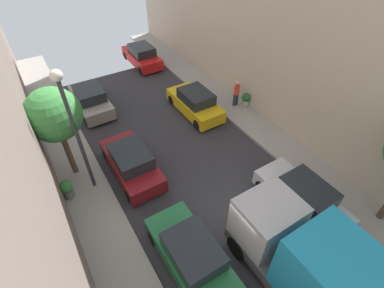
{
  "coord_description": "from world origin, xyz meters",
  "views": [
    {
      "loc": [
        -5.29,
        -4.24,
        10.48
      ],
      "look_at": [
        0.64,
        5.29,
        0.5
      ],
      "focal_mm": 26.49,
      "sensor_mm": 36.0,
      "label": 1
    }
  ],
  "objects": [
    {
      "name": "pedestrian",
      "position": [
        5.24,
        7.39,
        1.07
      ],
      "size": [
        0.4,
        0.36,
        1.72
      ],
      "color": "#2D334C",
      "rests_on": "sidewalk_right"
    },
    {
      "name": "ground",
      "position": [
        0.0,
        0.0,
        0.0
      ],
      "size": [
        32.0,
        32.0,
        0.0
      ],
      "primitive_type": "plane",
      "color": "#2D2D33"
    },
    {
      "name": "parked_car_left_2",
      "position": [
        -2.7,
        -0.05,
        0.72
      ],
      "size": [
        1.78,
        4.2,
        1.57
      ],
      "color": "#1E6638",
      "rests_on": "ground"
    },
    {
      "name": "street_tree_0",
      "position": [
        -5.12,
        6.97,
        3.54
      ],
      "size": [
        2.35,
        2.35,
        4.59
      ],
      "color": "brown",
      "rests_on": "sidewalk_left"
    },
    {
      "name": "potted_plant_1",
      "position": [
        -5.76,
        5.54,
        0.68
      ],
      "size": [
        0.57,
        0.57,
        0.95
      ],
      "color": "slate",
      "rests_on": "sidewalk_left"
    },
    {
      "name": "parked_car_right_2",
      "position": [
        2.7,
        8.24,
        0.72
      ],
      "size": [
        1.78,
        4.2,
        1.57
      ],
      "color": "gold",
      "rests_on": "ground"
    },
    {
      "name": "parked_car_left_3",
      "position": [
        -2.7,
        5.46,
        0.72
      ],
      "size": [
        1.78,
        4.2,
        1.57
      ],
      "color": "maroon",
      "rests_on": "ground"
    },
    {
      "name": "parked_car_right_3",
      "position": [
        2.7,
        16.19,
        0.72
      ],
      "size": [
        1.78,
        4.2,
        1.57
      ],
      "color": "red",
      "rests_on": "ground"
    },
    {
      "name": "potted_plant_2",
      "position": [
        5.8,
        7.04,
        0.61
      ],
      "size": [
        0.53,
        0.53,
        0.85
      ],
      "color": "#B2A899",
      "rests_on": "sidewalk_right"
    },
    {
      "name": "parked_car_left_4",
      "position": [
        -2.7,
        12.03,
        0.72
      ],
      "size": [
        1.78,
        4.2,
        1.57
      ],
      "color": "gray",
      "rests_on": "ground"
    },
    {
      "name": "sidewalk_right",
      "position": [
        5.0,
        0.0,
        0.07
      ],
      "size": [
        2.0,
        44.0,
        0.15
      ],
      "primitive_type": "cube",
      "color": "gray",
      "rests_on": "ground"
    },
    {
      "name": "parked_car_right_1",
      "position": [
        2.7,
        -0.35,
        0.72
      ],
      "size": [
        1.78,
        4.2,
        1.57
      ],
      "color": "silver",
      "rests_on": "ground"
    },
    {
      "name": "delivery_truck",
      "position": [
        0.0,
        -3.38,
        1.79
      ],
      "size": [
        2.26,
        6.6,
        3.38
      ],
      "color": "#4C4C51",
      "rests_on": "ground"
    },
    {
      "name": "lamp_post",
      "position": [
        -4.6,
        5.61,
        4.0
      ],
      "size": [
        0.44,
        0.44,
        5.91
      ],
      "color": "#333338",
      "rests_on": "sidewalk_left"
    }
  ]
}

